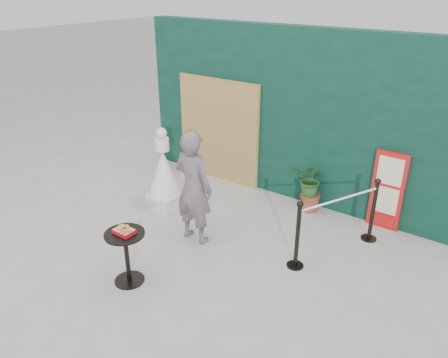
% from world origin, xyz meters
% --- Properties ---
extents(ground, '(60.00, 60.00, 0.00)m').
position_xyz_m(ground, '(0.00, 0.00, 0.00)').
color(ground, '#ADAAA5').
rests_on(ground, ground).
extents(back_wall, '(6.00, 0.30, 3.00)m').
position_xyz_m(back_wall, '(0.00, 3.15, 1.50)').
color(back_wall, black).
rests_on(back_wall, ground).
extents(bamboo_fence, '(1.80, 0.08, 2.00)m').
position_xyz_m(bamboo_fence, '(-1.40, 2.94, 1.00)').
color(bamboo_fence, tan).
rests_on(bamboo_fence, ground).
extents(woman, '(0.64, 0.42, 1.76)m').
position_xyz_m(woman, '(-0.34, 0.90, 0.88)').
color(woman, slate).
rests_on(woman, ground).
extents(menu_board, '(0.50, 0.07, 1.30)m').
position_xyz_m(menu_board, '(1.90, 2.95, 0.65)').
color(menu_board, red).
rests_on(menu_board, ground).
extents(statue, '(0.57, 0.57, 1.47)m').
position_xyz_m(statue, '(-1.40, 1.38, 0.60)').
color(statue, silver).
rests_on(statue, ground).
extents(cafe_table, '(0.52, 0.52, 0.75)m').
position_xyz_m(cafe_table, '(-0.38, -0.43, 0.50)').
color(cafe_table, black).
rests_on(cafe_table, ground).
extents(food_basket, '(0.26, 0.19, 0.11)m').
position_xyz_m(food_basket, '(-0.38, -0.43, 0.79)').
color(food_basket, '#AF1217').
rests_on(food_basket, cafe_table).
extents(planter, '(0.51, 0.44, 0.86)m').
position_xyz_m(planter, '(0.69, 2.78, 0.50)').
color(planter, brown).
rests_on(planter, ground).
extents(stanchion_barrier, '(0.84, 1.54, 1.03)m').
position_xyz_m(stanchion_barrier, '(1.56, 1.82, 0.49)').
color(stanchion_barrier, black).
rests_on(stanchion_barrier, ground).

